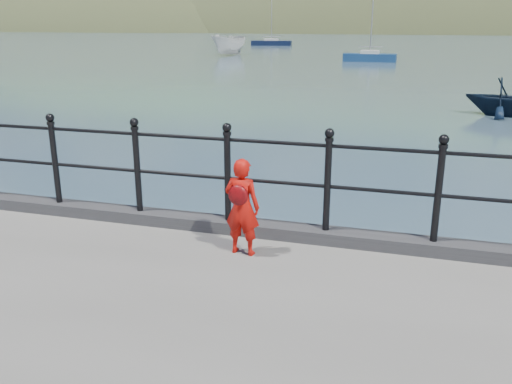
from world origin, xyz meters
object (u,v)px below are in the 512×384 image
(child, at_px, (242,206))
(sailboat_left, at_px, (271,43))
(launch_white, at_px, (229,45))
(sailboat_port, at_px, (370,58))
(railing, at_px, (276,170))
(launch_navy, at_px, (503,97))

(child, xyz_separation_m, sailboat_left, (-19.63, 75.97, -1.21))
(launch_white, bearing_deg, sailboat_port, -7.17)
(railing, relative_size, launch_white, 3.21)
(railing, bearing_deg, sailboat_left, 104.76)
(child, height_order, launch_white, launch_white)
(launch_navy, bearing_deg, sailboat_port, 33.25)
(launch_navy, bearing_deg, sailboat_left, 41.22)
(railing, distance_m, launch_white, 52.95)
(railing, bearing_deg, launch_navy, 74.22)
(child, bearing_deg, launch_navy, -101.31)
(child, distance_m, sailboat_left, 78.47)
(sailboat_port, bearing_deg, launch_navy, -74.14)
(child, height_order, launch_navy, child)
(launch_white, bearing_deg, launch_navy, -44.65)
(railing, xyz_separation_m, sailboat_port, (-2.72, 44.85, -1.48))
(railing, height_order, sailboat_port, sailboat_port)
(railing, relative_size, child, 16.67)
(railing, xyz_separation_m, launch_navy, (4.70, 16.63, -1.10))
(launch_white, xyz_separation_m, launch_navy, (22.45, -33.26, -0.37))
(sailboat_port, relative_size, sailboat_left, 0.82)
(launch_white, distance_m, sailboat_left, 25.59)
(child, bearing_deg, sailboat_port, -82.20)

